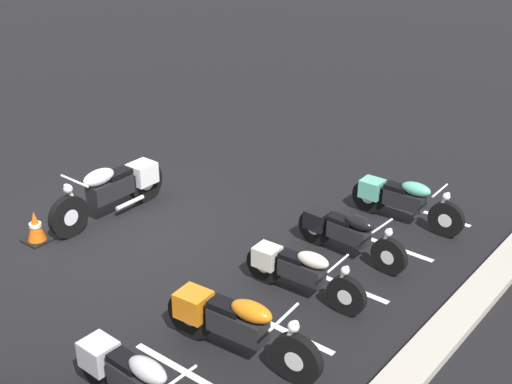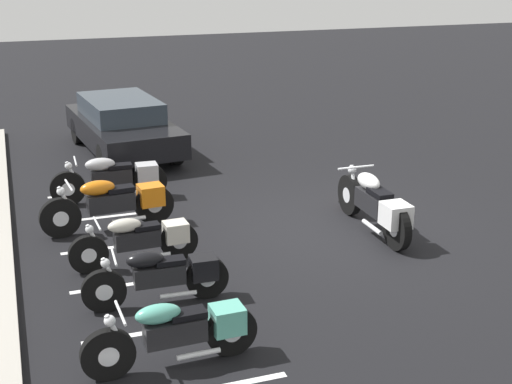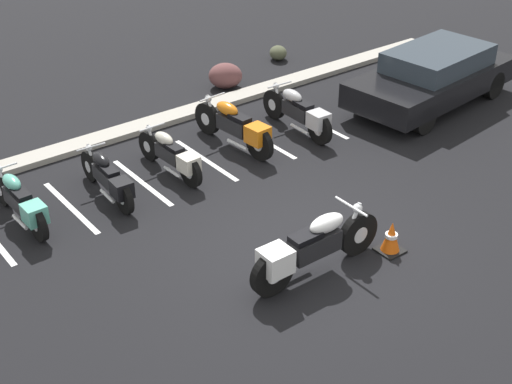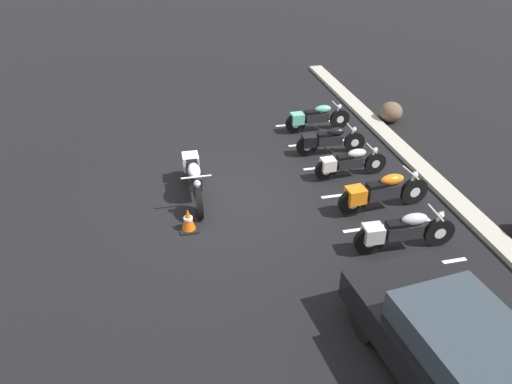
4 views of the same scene
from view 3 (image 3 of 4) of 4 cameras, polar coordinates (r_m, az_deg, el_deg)
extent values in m
plane|color=black|center=(11.47, 3.96, -4.59)|extent=(60.00, 60.00, 0.00)
cylinder|color=black|center=(11.28, 8.15, -3.30)|extent=(0.73, 0.14, 0.73)
cylinder|color=silver|center=(11.28, 8.15, -3.30)|extent=(0.28, 0.14, 0.28)
cylinder|color=black|center=(10.33, 1.32, -6.53)|extent=(0.73, 0.14, 0.73)
cylinder|color=silver|center=(10.33, 1.32, -6.53)|extent=(0.28, 0.14, 0.28)
cube|color=black|center=(10.65, 4.71, -4.24)|extent=(0.84, 0.32, 0.33)
ellipsoid|color=white|center=(10.61, 5.67, -2.50)|extent=(0.62, 0.29, 0.26)
cube|color=black|center=(10.43, 3.98, -3.60)|extent=(0.49, 0.27, 0.09)
cube|color=white|center=(10.24, 1.57, -5.54)|extent=(0.45, 0.40, 0.37)
cylinder|color=silver|center=(11.04, 7.77, -2.30)|extent=(0.29, 0.07, 0.59)
cylinder|color=silver|center=(10.85, 7.62, -1.15)|extent=(0.05, 0.68, 0.04)
sphere|color=silver|center=(10.98, 8.13, -1.30)|extent=(0.15, 0.15, 0.15)
cylinder|color=silver|center=(10.79, 2.99, -5.80)|extent=(0.61, 0.09, 0.08)
cylinder|color=black|center=(13.22, -19.65, 0.25)|extent=(0.13, 0.61, 0.61)
cylinder|color=silver|center=(13.22, -19.65, 0.25)|extent=(0.12, 0.24, 0.23)
cylinder|color=black|center=(12.03, -17.08, -2.43)|extent=(0.13, 0.61, 0.61)
cylinder|color=silver|center=(12.03, -17.08, -2.43)|extent=(0.12, 0.24, 0.23)
cube|color=black|center=(12.51, -18.45, -0.57)|extent=(0.28, 0.71, 0.28)
ellipsoid|color=#59B29E|center=(12.54, -18.97, 0.75)|extent=(0.26, 0.53, 0.22)
cube|color=black|center=(12.29, -18.30, -0.13)|extent=(0.23, 0.41, 0.07)
cube|color=#59B29E|center=(11.98, -17.30, -1.66)|extent=(0.34, 0.38, 0.32)
cylinder|color=silver|center=(13.01, -19.65, 0.98)|extent=(0.06, 0.24, 0.49)
cylinder|color=silver|center=(12.85, -19.74, 1.82)|extent=(0.58, 0.05, 0.03)
cylinder|color=silver|center=(12.43, -18.36, -2.29)|extent=(0.08, 0.51, 0.06)
cylinder|color=black|center=(13.54, -13.11, 2.03)|extent=(0.13, 0.59, 0.59)
cylinder|color=silver|center=(13.54, -13.11, 2.03)|extent=(0.12, 0.23, 0.22)
cylinder|color=black|center=(12.41, -10.53, -0.45)|extent=(0.13, 0.59, 0.59)
cylinder|color=silver|center=(12.41, -10.53, -0.45)|extent=(0.12, 0.23, 0.22)
cube|color=black|center=(12.87, -11.86, 1.28)|extent=(0.28, 0.69, 0.27)
ellipsoid|color=black|center=(12.90, -12.30, 2.53)|extent=(0.25, 0.51, 0.21)
cube|color=black|center=(12.66, -11.65, 1.71)|extent=(0.23, 0.40, 0.07)
cube|color=black|center=(12.37, -10.69, 0.27)|extent=(0.34, 0.37, 0.30)
cylinder|color=silver|center=(13.34, -13.04, 2.73)|extent=(0.06, 0.24, 0.48)
cylinder|color=silver|center=(13.19, -13.07, 3.53)|extent=(0.56, 0.06, 0.03)
sphere|color=silver|center=(13.32, -13.23, 3.44)|extent=(0.13, 0.13, 0.13)
cylinder|color=silver|center=(12.78, -11.81, -0.32)|extent=(0.08, 0.49, 0.06)
cylinder|color=black|center=(14.07, -8.55, 3.67)|extent=(0.13, 0.59, 0.59)
cylinder|color=silver|center=(14.07, -8.55, 3.67)|extent=(0.12, 0.23, 0.22)
cylinder|color=black|center=(13.04, -5.25, 1.60)|extent=(0.13, 0.59, 0.59)
cylinder|color=silver|center=(13.04, -5.25, 1.60)|extent=(0.12, 0.23, 0.22)
cube|color=black|center=(13.45, -6.89, 3.11)|extent=(0.28, 0.69, 0.27)
ellipsoid|color=beige|center=(13.48, -7.38, 4.27)|extent=(0.25, 0.51, 0.21)
cube|color=black|center=(13.26, -6.57, 3.56)|extent=(0.23, 0.40, 0.07)
cube|color=beige|center=(13.00, -5.40, 2.29)|extent=(0.34, 0.37, 0.30)
cylinder|color=silver|center=(13.88, -8.38, 4.37)|extent=(0.06, 0.23, 0.47)
cylinder|color=silver|center=(13.74, -8.33, 5.16)|extent=(0.55, 0.06, 0.03)
sphere|color=silver|center=(13.86, -8.57, 5.04)|extent=(0.12, 0.12, 0.12)
cylinder|color=silver|center=(13.35, -6.72, 1.60)|extent=(0.08, 0.49, 0.06)
cylinder|color=black|center=(14.98, -3.91, 5.90)|extent=(0.18, 0.69, 0.68)
cylinder|color=silver|center=(14.98, -3.91, 5.90)|extent=(0.15, 0.27, 0.26)
cylinder|color=black|center=(13.88, 0.28, 3.87)|extent=(0.18, 0.69, 0.68)
cylinder|color=silver|center=(13.88, 0.28, 3.87)|extent=(0.15, 0.27, 0.26)
cube|color=black|center=(14.32, -1.76, 5.42)|extent=(0.35, 0.81, 0.31)
ellipsoid|color=orange|center=(14.34, -2.33, 6.69)|extent=(0.32, 0.60, 0.25)
cube|color=black|center=(14.11, -1.30, 5.95)|extent=(0.28, 0.47, 0.08)
cube|color=orange|center=(13.83, 0.14, 4.63)|extent=(0.40, 0.44, 0.35)
cylinder|color=silver|center=(14.78, -3.64, 6.70)|extent=(0.08, 0.27, 0.55)
cylinder|color=silver|center=(14.63, -3.52, 7.59)|extent=(0.64, 0.09, 0.04)
sphere|color=silver|center=(14.76, -3.84, 7.44)|extent=(0.14, 0.14, 0.14)
cylinder|color=silver|center=(14.19, -1.50, 3.79)|extent=(0.12, 0.57, 0.07)
cylinder|color=black|center=(15.65, 1.46, 7.03)|extent=(0.14, 0.66, 0.65)
cylinder|color=silver|center=(15.65, 1.46, 7.03)|extent=(0.13, 0.25, 0.25)
cylinder|color=black|center=(14.57, 5.12, 5.04)|extent=(0.14, 0.66, 0.65)
cylinder|color=silver|center=(14.57, 5.12, 5.04)|extent=(0.13, 0.25, 0.25)
cube|color=black|center=(15.00, 3.37, 6.53)|extent=(0.30, 0.76, 0.30)
ellipsoid|color=#B7B7BC|center=(15.04, 2.92, 7.71)|extent=(0.28, 0.56, 0.24)
cube|color=black|center=(14.80, 3.80, 7.01)|extent=(0.25, 0.44, 0.08)
cube|color=#B7B7BC|center=(14.53, 5.03, 5.74)|extent=(0.37, 0.41, 0.34)
cylinder|color=silver|center=(15.46, 1.74, 7.76)|extent=(0.07, 0.26, 0.53)
cylinder|color=silver|center=(15.32, 1.90, 8.58)|extent=(0.62, 0.06, 0.04)
sphere|color=silver|center=(15.44, 1.60, 8.46)|extent=(0.14, 0.14, 0.14)
cylinder|color=silver|center=(14.87, 3.51, 5.04)|extent=(0.09, 0.55, 0.07)
cylinder|color=black|center=(15.36, 13.27, 5.69)|extent=(0.66, 0.28, 0.64)
cylinder|color=black|center=(16.18, 8.68, 7.48)|extent=(0.66, 0.28, 0.64)
cylinder|color=black|center=(17.58, 18.44, 8.15)|extent=(0.66, 0.28, 0.64)
cylinder|color=black|center=(18.30, 14.16, 9.68)|extent=(0.66, 0.28, 0.64)
cube|color=black|center=(16.73, 13.86, 8.62)|extent=(4.46, 2.22, 0.55)
cube|color=#2D3842|center=(16.68, 14.37, 10.33)|extent=(2.55, 1.74, 0.45)
cube|color=#A8A399|center=(15.37, -9.70, 5.03)|extent=(18.00, 0.50, 0.12)
ellipsoid|color=#4A4F38|center=(19.11, 1.78, 11.06)|extent=(0.68, 0.70, 0.37)
ellipsoid|color=brown|center=(17.29, -2.46, 9.28)|extent=(1.08, 1.07, 0.59)
cube|color=black|center=(11.59, 10.65, -4.59)|extent=(0.40, 0.40, 0.03)
cone|color=#EA590F|center=(11.45, 10.77, -3.55)|extent=(0.32, 0.32, 0.54)
cylinder|color=white|center=(11.44, 10.78, -3.44)|extent=(0.20, 0.20, 0.06)
cube|color=white|center=(12.91, -14.61, -1.19)|extent=(0.10, 2.10, 0.00)
cube|color=white|center=(13.42, -9.11, 0.78)|extent=(0.10, 2.10, 0.00)
cube|color=white|center=(14.05, -4.05, 2.58)|extent=(0.10, 2.10, 0.00)
cube|color=white|center=(14.80, 0.54, 4.19)|extent=(0.10, 2.10, 0.00)
cube|color=white|center=(15.64, 4.68, 5.62)|extent=(0.10, 2.10, 0.00)
camera|label=1|loc=(20.05, 3.47, 28.63)|focal=50.00mm
camera|label=2|loc=(12.74, -55.74, 8.00)|focal=50.00mm
camera|label=4|loc=(17.29, 37.74, 24.86)|focal=35.00mm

